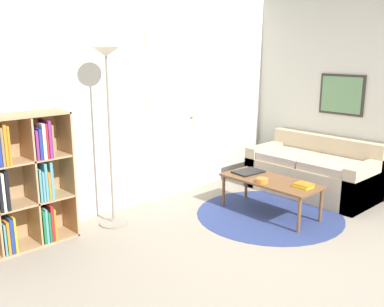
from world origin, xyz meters
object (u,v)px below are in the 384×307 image
at_px(floor_lamp, 107,84).
at_px(bowl, 262,181).
at_px(laptop, 248,172).
at_px(bookshelf, 6,186).
at_px(couch, 314,173).
at_px(coffee_table, 271,183).

distance_m(floor_lamp, bowl, 1.96).
distance_m(floor_lamp, laptop, 1.96).
height_order(bookshelf, floor_lamp, floor_lamp).
distance_m(couch, bowl, 1.21).
xyz_separation_m(laptop, bowl, (-0.19, -0.36, 0.02)).
distance_m(floor_lamp, couch, 2.94).
xyz_separation_m(floor_lamp, laptop, (1.51, -0.61, -1.08)).
relative_size(bookshelf, floor_lamp, 0.68).
distance_m(bookshelf, bowl, 2.61).
distance_m(bookshelf, laptop, 2.66).
distance_m(bookshelf, coffee_table, 2.76).
bearing_deg(bookshelf, laptop, -16.39).
xyz_separation_m(bookshelf, coffee_table, (2.51, -1.11, -0.26)).
relative_size(bookshelf, bowl, 9.92).
bearing_deg(floor_lamp, couch, -19.63).
relative_size(bookshelf, coffee_table, 1.11).
xyz_separation_m(bookshelf, laptop, (2.54, -0.75, -0.21)).
bearing_deg(coffee_table, floor_lamp, 146.76).
bearing_deg(bookshelf, coffee_table, -23.80).
distance_m(laptop, bowl, 0.41).
bearing_deg(floor_lamp, coffee_table, -33.24).
bearing_deg(couch, floor_lamp, 160.37).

